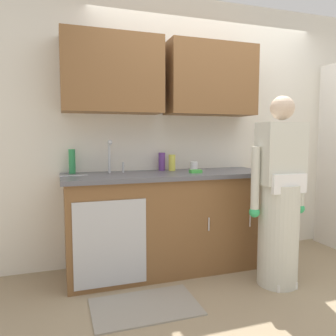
% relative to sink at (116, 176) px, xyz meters
% --- Properties ---
extents(ground_plane, '(9.00, 9.00, 0.00)m').
position_rel_sink_xyz_m(ground_plane, '(1.04, -0.71, -0.93)').
color(ground_plane, '#998466').
extents(kitchen_wall_with_uppers, '(4.80, 0.44, 2.70)m').
position_rel_sink_xyz_m(kitchen_wall_with_uppers, '(0.91, 0.29, 0.55)').
color(kitchen_wall_with_uppers, silver).
rests_on(kitchen_wall_with_uppers, ground).
extents(counter_cabinet, '(1.90, 0.62, 0.90)m').
position_rel_sink_xyz_m(counter_cabinet, '(0.49, -0.01, -0.48)').
color(counter_cabinet, brown).
rests_on(counter_cabinet, ground).
extents(countertop, '(1.96, 0.66, 0.04)m').
position_rel_sink_xyz_m(countertop, '(0.49, -0.01, -0.01)').
color(countertop, '#595960').
rests_on(countertop, counter_cabinet).
extents(sink, '(0.50, 0.36, 0.35)m').
position_rel_sink_xyz_m(sink, '(0.00, 0.00, 0.00)').
color(sink, '#B7BABF').
rests_on(sink, counter_cabinet).
extents(person_at_sink, '(0.55, 0.34, 1.62)m').
position_rel_sink_xyz_m(person_at_sink, '(1.29, -0.63, -0.23)').
color(person_at_sink, white).
rests_on(person_at_sink, ground).
extents(floor_mat, '(0.80, 0.50, 0.01)m').
position_rel_sink_xyz_m(floor_mat, '(0.09, -0.66, -0.92)').
color(floor_mat, gray).
rests_on(floor_mat, ground).
extents(bottle_water_tall, '(0.07, 0.07, 0.18)m').
position_rel_sink_xyz_m(bottle_water_tall, '(0.50, 0.22, 0.10)').
color(bottle_water_tall, '#66388C').
rests_on(bottle_water_tall, countertop).
extents(bottle_dish_liquid, '(0.06, 0.06, 0.23)m').
position_rel_sink_xyz_m(bottle_dish_liquid, '(-0.37, 0.21, 0.13)').
color(bottle_dish_liquid, '#2D8C4C').
rests_on(bottle_dish_liquid, countertop).
extents(bottle_soap, '(0.07, 0.07, 0.16)m').
position_rel_sink_xyz_m(bottle_soap, '(0.59, 0.15, 0.10)').
color(bottle_soap, '#D8D14C').
rests_on(bottle_soap, countertop).
extents(cup_by_sink, '(0.08, 0.08, 0.09)m').
position_rel_sink_xyz_m(cup_by_sink, '(0.81, 0.11, 0.06)').
color(cup_by_sink, white).
rests_on(cup_by_sink, countertop).
extents(knife_on_counter, '(0.24, 0.05, 0.01)m').
position_rel_sink_xyz_m(knife_on_counter, '(-0.37, 0.02, 0.02)').
color(knife_on_counter, silver).
rests_on(knife_on_counter, countertop).
extents(sponge, '(0.11, 0.07, 0.03)m').
position_rel_sink_xyz_m(sponge, '(0.73, -0.11, 0.03)').
color(sponge, '#4CBF4C').
rests_on(sponge, countertop).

